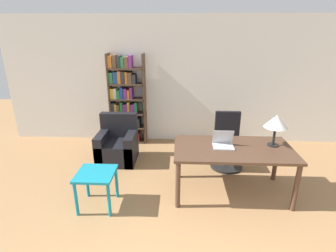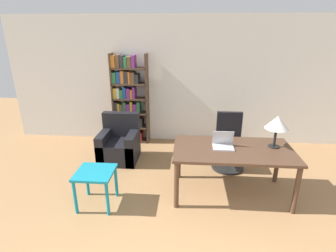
{
  "view_description": "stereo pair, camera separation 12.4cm",
  "coord_description": "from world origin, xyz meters",
  "px_view_note": "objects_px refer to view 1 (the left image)",
  "views": [
    {
      "loc": [
        -0.18,
        -1.11,
        2.37
      ],
      "look_at": [
        -0.35,
        2.62,
        1.01
      ],
      "focal_mm": 28.0,
      "sensor_mm": 36.0,
      "label": 1
    },
    {
      "loc": [
        -0.05,
        -1.1,
        2.37
      ],
      "look_at": [
        -0.35,
        2.62,
        1.01
      ],
      "focal_mm": 28.0,
      "sensor_mm": 36.0,
      "label": 2
    }
  ],
  "objects_px": {
    "bookshelf": "(125,102)",
    "laptop": "(223,143)",
    "desk": "(233,153)",
    "armchair": "(118,146)",
    "table_lamp": "(276,122)",
    "side_table_blue": "(96,179)",
    "office_chair": "(227,144)"
  },
  "relations": [
    {
      "from": "armchair",
      "to": "bookshelf",
      "type": "xyz_separation_m",
      "value": [
        0.0,
        0.92,
        0.63
      ]
    },
    {
      "from": "table_lamp",
      "to": "bookshelf",
      "type": "xyz_separation_m",
      "value": [
        -2.58,
        1.8,
        -0.2
      ]
    },
    {
      "from": "desk",
      "to": "bookshelf",
      "type": "xyz_separation_m",
      "value": [
        -1.97,
        1.92,
        0.26
      ]
    },
    {
      "from": "laptop",
      "to": "office_chair",
      "type": "height_order",
      "value": "office_chair"
    },
    {
      "from": "bookshelf",
      "to": "laptop",
      "type": "bearing_deg",
      "value": -45.68
    },
    {
      "from": "desk",
      "to": "armchair",
      "type": "distance_m",
      "value": 2.24
    },
    {
      "from": "armchair",
      "to": "bookshelf",
      "type": "bearing_deg",
      "value": 89.94
    },
    {
      "from": "table_lamp",
      "to": "armchair",
      "type": "distance_m",
      "value": 2.85
    },
    {
      "from": "desk",
      "to": "side_table_blue",
      "type": "bearing_deg",
      "value": -167.53
    },
    {
      "from": "desk",
      "to": "side_table_blue",
      "type": "height_order",
      "value": "desk"
    },
    {
      "from": "laptop",
      "to": "table_lamp",
      "type": "relative_size",
      "value": 0.63
    },
    {
      "from": "table_lamp",
      "to": "desk",
      "type": "bearing_deg",
      "value": -169.43
    },
    {
      "from": "laptop",
      "to": "office_chair",
      "type": "xyz_separation_m",
      "value": [
        0.22,
        0.84,
        -0.39
      ]
    },
    {
      "from": "table_lamp",
      "to": "office_chair",
      "type": "height_order",
      "value": "table_lamp"
    },
    {
      "from": "table_lamp",
      "to": "side_table_blue",
      "type": "xyz_separation_m",
      "value": [
        -2.54,
        -0.54,
        -0.69
      ]
    },
    {
      "from": "laptop",
      "to": "side_table_blue",
      "type": "xyz_separation_m",
      "value": [
        -1.79,
        -0.47,
        -0.37
      ]
    },
    {
      "from": "armchair",
      "to": "bookshelf",
      "type": "distance_m",
      "value": 1.11
    },
    {
      "from": "desk",
      "to": "armchair",
      "type": "xyz_separation_m",
      "value": [
        -1.97,
        1.0,
        -0.38
      ]
    },
    {
      "from": "desk",
      "to": "armchair",
      "type": "height_order",
      "value": "armchair"
    },
    {
      "from": "desk",
      "to": "office_chair",
      "type": "bearing_deg",
      "value": 84.95
    },
    {
      "from": "side_table_blue",
      "to": "bookshelf",
      "type": "bearing_deg",
      "value": 90.83
    },
    {
      "from": "laptop",
      "to": "table_lamp",
      "type": "distance_m",
      "value": 0.82
    },
    {
      "from": "armchair",
      "to": "bookshelf",
      "type": "height_order",
      "value": "bookshelf"
    },
    {
      "from": "table_lamp",
      "to": "side_table_blue",
      "type": "distance_m",
      "value": 2.69
    },
    {
      "from": "table_lamp",
      "to": "armchair",
      "type": "bearing_deg",
      "value": 161.02
    },
    {
      "from": "side_table_blue",
      "to": "armchair",
      "type": "relative_size",
      "value": 0.61
    },
    {
      "from": "side_table_blue",
      "to": "desk",
      "type": "bearing_deg",
      "value": 12.47
    },
    {
      "from": "table_lamp",
      "to": "office_chair",
      "type": "distance_m",
      "value": 1.17
    },
    {
      "from": "table_lamp",
      "to": "armchair",
      "type": "xyz_separation_m",
      "value": [
        -2.58,
        0.89,
        -0.83
      ]
    },
    {
      "from": "laptop",
      "to": "armchair",
      "type": "height_order",
      "value": "laptop"
    },
    {
      "from": "table_lamp",
      "to": "bookshelf",
      "type": "height_order",
      "value": "bookshelf"
    },
    {
      "from": "laptop",
      "to": "table_lamp",
      "type": "xyz_separation_m",
      "value": [
        0.75,
        0.07,
        0.32
      ]
    }
  ]
}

